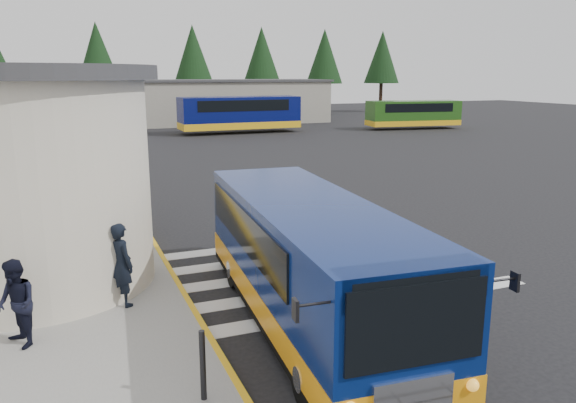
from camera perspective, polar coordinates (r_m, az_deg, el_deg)
name	(u,v)px	position (r m, az deg, el deg)	size (l,w,h in m)	color
ground	(325,258)	(15.00, 3.75, -5.72)	(140.00, 140.00, 0.00)	black
curb_strip	(147,232)	(17.55, -14.14, -3.04)	(0.12, 34.00, 0.16)	#EDB016
crosswalk	(321,269)	(14.11, 3.33, -6.90)	(8.00, 5.35, 0.01)	silver
depot_building	(193,102)	(56.19, -9.65, 9.97)	(26.40, 8.40, 4.20)	gray
tree_line	(177,55)	(64.04, -11.17, 14.42)	(58.40, 4.40, 10.00)	black
transit_bus	(310,267)	(10.83, 2.20, -6.62)	(3.30, 8.74, 2.42)	#071A59
pedestrian_a	(121,265)	(11.87, -16.57, -6.16)	(0.63, 0.41, 1.73)	black
pedestrian_b	(16,304)	(10.79, -25.90, -9.36)	(0.76, 0.59, 1.56)	black
bollard	(203,365)	(8.47, -8.65, -16.13)	(0.09, 0.09, 1.07)	black
far_bus_a	(240,113)	(46.64, -4.95, 8.98)	(9.83, 2.81, 2.53)	#060C4B
far_bus_b	(413,113)	(51.16, 12.61, 8.75)	(8.43, 3.40, 2.11)	#204F15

